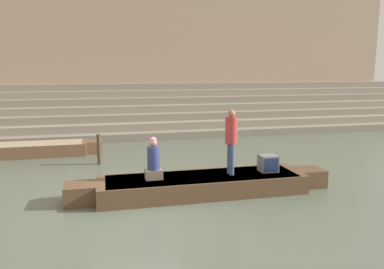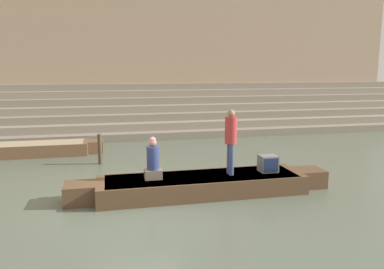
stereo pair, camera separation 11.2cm
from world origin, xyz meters
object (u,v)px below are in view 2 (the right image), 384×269
Objects in this scene: person_rowing at (153,162)px; moored_boat_shore at (32,149)px; mooring_post at (100,149)px; person_standing at (231,137)px; rowboat_main at (202,184)px; tv_set at (268,164)px.

person_rowing is 0.21× the size of moored_boat_shore.
moored_boat_shore is at bearing 142.62° from mooring_post.
rowboat_main is at bearing -177.20° from person_standing.
person_standing is (0.77, 0.00, 1.23)m from rowboat_main.
person_standing is 8.44m from moored_boat_shore.
person_rowing reaches higher than mooring_post.
person_rowing is at bearing 175.13° from rowboat_main.
mooring_post is at bearing 99.94° from person_rowing.
moored_boat_shore is at bearing 146.00° from tv_set.
person_rowing is at bearing -175.05° from tv_set.
person_standing is 1.59× the size of person_rowing.
person_standing reaches higher than tv_set.
mooring_post is at bearing 121.31° from rowboat_main.
person_rowing is (-1.28, 0.04, 0.67)m from rowboat_main.
person_standing is 5.25m from mooring_post.
person_standing reaches higher than mooring_post.
mooring_post is (-1.38, 3.83, -0.41)m from person_rowing.
mooring_post reaches higher than tv_set.
rowboat_main is at bearing -44.95° from moored_boat_shore.
person_standing is at bearing -41.00° from moored_boat_shore.
mooring_post is at bearing 144.92° from tv_set.
person_standing is 1.65× the size of mooring_post.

